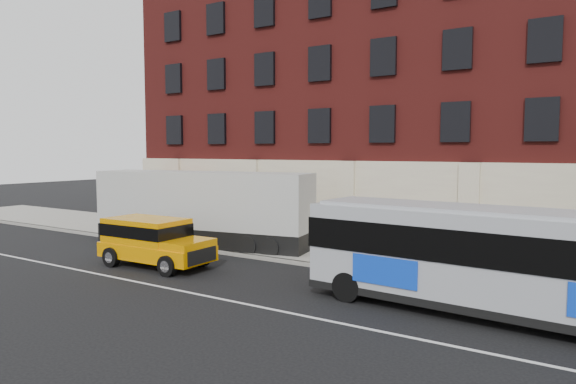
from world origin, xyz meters
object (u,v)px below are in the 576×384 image
Objects in this scene: shipping_container at (202,210)px; city_bus at (503,259)px; sign_pole at (147,214)px; yellow_suv at (152,239)px.

city_bus is at bearing -13.98° from shipping_container.
sign_pole is 3.23m from shipping_container.
shipping_container is at bearing 11.75° from sign_pole.
sign_pole is 0.49× the size of yellow_suv.
yellow_suv is at bearing -39.75° from sign_pole.
yellow_suv is 4.40m from shipping_container.
yellow_suv is (4.26, -3.55, -0.34)m from sign_pole.
sign_pole is 17.71m from city_bus.
shipping_container is (-14.32, 3.57, 0.10)m from city_bus.
shipping_container reaches higher than sign_pole.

